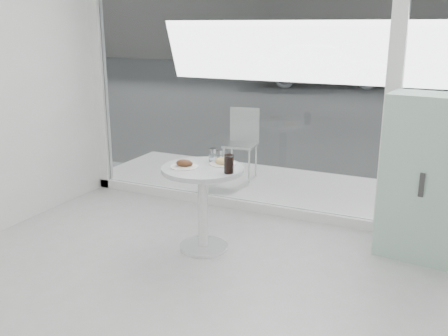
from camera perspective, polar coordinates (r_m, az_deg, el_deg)
The scene contains 12 objects.
storefront at distance 4.99m, azimuth 9.50°, elevation 12.98°, with size 5.00×0.14×3.00m.
main_table at distance 4.40m, azimuth -2.43°, elevation -2.64°, with size 0.72×0.72×0.77m.
patio_deck at distance 6.09m, azimuth 10.19°, elevation -2.74°, with size 5.60×1.60×0.05m, color silver.
street at distance 17.95m, azimuth 20.71°, elevation 8.76°, with size 40.00×24.00×0.00m, color #343434.
mint_cabinet at distance 4.57m, azimuth 21.87°, elevation -1.01°, with size 0.70×0.51×1.42m.
patio_chair at distance 6.38m, azimuth 2.09°, elevation 3.36°, with size 0.43×0.43×0.90m.
car_white at distance 17.05m, azimuth 11.08°, elevation 11.65°, with size 1.74×4.33×1.48m, color white.
plate_fritter at distance 4.32m, azimuth -4.53°, elevation 0.40°, with size 0.24×0.24×0.07m.
plate_donut at distance 4.40m, azimuth -0.13°, elevation 0.66°, with size 0.24×0.24×0.06m.
water_tumbler_a at distance 4.51m, azimuth -1.28°, elevation 1.45°, with size 0.07×0.07×0.12m.
water_tumbler_b at distance 4.49m, azimuth -0.54°, elevation 1.33°, with size 0.07×0.07×0.11m.
cola_glass at distance 4.13m, azimuth 0.55°, elevation 0.42°, with size 0.08×0.08×0.16m.
Camera 1 is at (1.44, -1.79, 1.96)m, focal length 40.00 mm.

